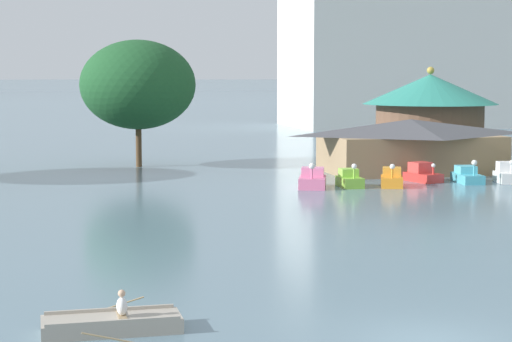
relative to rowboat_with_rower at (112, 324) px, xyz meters
name	(u,v)px	position (x,y,z in m)	size (l,w,h in m)	color
ground_plane	(430,342)	(8.59, -2.89, -0.24)	(2000.00, 2000.00, 0.00)	slate
rowboat_with_rower	(112,324)	(0.00, 0.00, 0.00)	(4.03, 3.64, 1.26)	#ADA393
pedal_boat_pink	(313,180)	(14.68, 30.67, 0.28)	(2.48, 3.20, 1.73)	pink
pedal_boat_lime	(350,180)	(17.17, 30.57, 0.24)	(1.37, 2.31, 1.64)	#8CCC3F
pedal_boat_orange	(392,179)	(19.93, 30.14, 0.26)	(2.12, 2.76, 1.60)	orange
pedal_boat_red	(422,174)	(23.02, 32.42, 0.27)	(2.21, 2.93, 1.34)	red
pedal_boat_cyan	(467,176)	(25.74, 31.12, 0.22)	(1.65, 3.09, 1.68)	#4CB7CC
pedal_boat_white	(507,174)	(28.43, 30.63, 0.32)	(1.77, 2.45, 1.63)	white
boathouse	(410,144)	(24.42, 38.20, 1.84)	(13.51, 8.83, 3.98)	#9E7F5B
green_roof_pavilion	(430,109)	(32.43, 53.46, 3.82)	(12.52, 12.52, 8.01)	brown
shoreline_tree_mid	(138,85)	(4.79, 46.47, 6.27)	(9.13, 9.13, 10.05)	brown
background_building_block	(428,44)	(49.59, 94.86, 11.25)	(39.63, 19.98, 22.95)	silver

